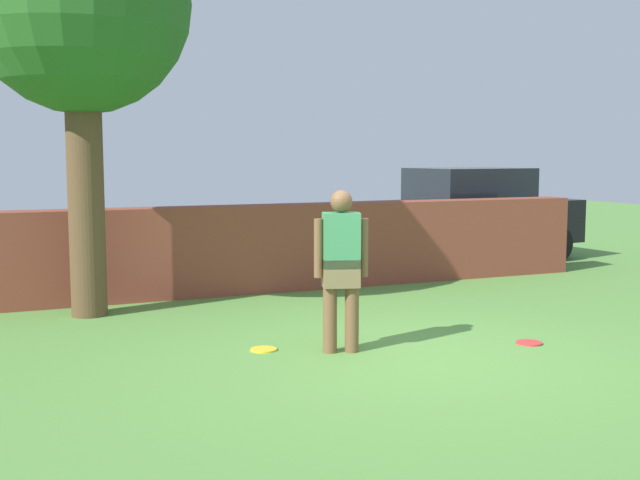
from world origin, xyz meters
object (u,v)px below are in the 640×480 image
person (341,263)px  frisbee_yellow (264,349)px  tree (80,8)px  frisbee_red (529,343)px  car (468,215)px

person → frisbee_yellow: size_ratio=6.00×
tree → frisbee_yellow: bearing=-60.3°
person → frisbee_red: size_ratio=6.00×
car → frisbee_yellow: 7.53m
tree → frisbee_yellow: (1.41, -2.47, -3.67)m
car → frisbee_red: 6.50m
tree → person: size_ratio=3.12×
tree → frisbee_red: size_ratio=18.72×
person → car: car is taller
person → frisbee_red: (1.96, -0.45, -0.89)m
car → frisbee_red: bearing=-122.9°
car → frisbee_red: (-3.01, -5.70, -0.85)m
person → frisbee_red: bearing=3.5°
car → frisbee_yellow: car is taller
tree → person: bearing=-53.4°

